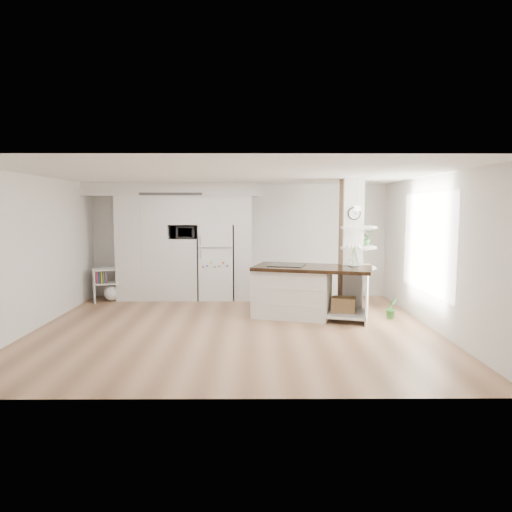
{
  "coord_description": "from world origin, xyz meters",
  "views": [
    {
      "loc": [
        0.33,
        -7.9,
        2.12
      ],
      "look_at": [
        0.39,
        0.9,
        1.2
      ],
      "focal_mm": 32.0,
      "sensor_mm": 36.0,
      "label": 1
    }
  ],
  "objects": [
    {
      "name": "floor_plant_b",
      "position": [
        1.85,
        1.5,
        0.24
      ],
      "size": [
        0.35,
        0.35,
        0.49
      ],
      "primitive_type": "imported",
      "rotation": [
        0.0,
        0.0,
        0.32
      ],
      "color": "#317930",
      "rests_on": "floor"
    },
    {
      "name": "pendant_light",
      "position": [
        1.7,
        0.15,
        2.12
      ],
      "size": [
        0.12,
        0.12,
        0.1
      ],
      "primitive_type": "cylinder",
      "color": "white",
      "rests_on": "room"
    },
    {
      "name": "microwave",
      "position": [
        -1.27,
        2.62,
        1.57
      ],
      "size": [
        0.54,
        0.37,
        0.3
      ],
      "primitive_type": "imported",
      "color": "#2D2D2D",
      "rests_on": "cabinet_wall"
    },
    {
      "name": "kitchen_island",
      "position": [
        1.23,
        0.92,
        0.52
      ],
      "size": [
        2.43,
        1.63,
        1.57
      ],
      "rotation": [
        0.0,
        0.0,
        -0.28
      ],
      "color": "white",
      "rests_on": "floor"
    },
    {
      "name": "room",
      "position": [
        0.0,
        0.0,
        1.86
      ],
      "size": [
        7.04,
        6.04,
        2.72
      ],
      "color": "white",
      "rests_on": "ground"
    },
    {
      "name": "refrigerator",
      "position": [
        -0.53,
        2.68,
        0.88
      ],
      "size": [
        0.78,
        0.69,
        1.75
      ],
      "color": "white",
      "rests_on": "floor"
    },
    {
      "name": "column",
      "position": [
        2.38,
        1.13,
        1.35
      ],
      "size": [
        0.69,
        0.9,
        2.7
      ],
      "color": "silver",
      "rests_on": "floor"
    },
    {
      "name": "bookshelf",
      "position": [
        -2.97,
        2.44,
        0.33
      ],
      "size": [
        0.73,
        0.6,
        0.76
      ],
      "rotation": [
        0.0,
        0.0,
        0.42
      ],
      "color": "white",
      "rests_on": "floor"
    },
    {
      "name": "cabinet_wall",
      "position": [
        -1.45,
        2.67,
        1.51
      ],
      "size": [
        4.0,
        0.71,
        2.7
      ],
      "color": "white",
      "rests_on": "floor"
    },
    {
      "name": "window",
      "position": [
        3.48,
        0.3,
        1.5
      ],
      "size": [
        0.0,
        2.4,
        2.4
      ],
      "primitive_type": "plane",
      "rotation": [
        1.57,
        0.0,
        -1.57
      ],
      "color": "white",
      "rests_on": "room"
    },
    {
      "name": "decor_bowl",
      "position": [
        2.3,
        0.9,
        1.0
      ],
      "size": [
        0.22,
        0.22,
        0.05
      ],
      "primitive_type": "imported",
      "color": "white",
      "rests_on": "column"
    },
    {
      "name": "shelf_plant",
      "position": [
        2.63,
        1.3,
        1.52
      ],
      "size": [
        0.27,
        0.23,
        0.3
      ],
      "primitive_type": "imported",
      "color": "#317930",
      "rests_on": "column"
    },
    {
      "name": "floor",
      "position": [
        0.0,
        0.0,
        0.0
      ],
      "size": [
        7.0,
        6.0,
        0.01
      ],
      "primitive_type": "cube",
      "color": "tan",
      "rests_on": "ground"
    },
    {
      "name": "floor_plant_a",
      "position": [
        3.0,
        0.71,
        0.21
      ],
      "size": [
        0.28,
        0.25,
        0.43
      ],
      "primitive_type": "imported",
      "rotation": [
        0.0,
        0.0,
        0.32
      ],
      "color": "#317930",
      "rests_on": "floor"
    }
  ]
}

